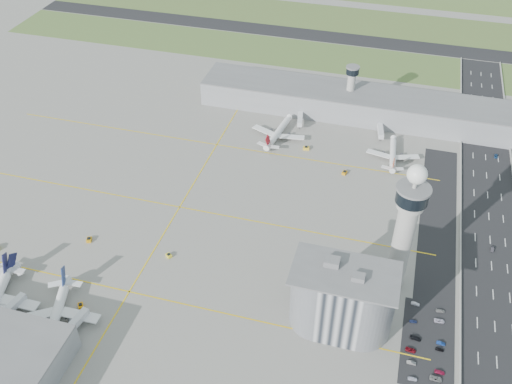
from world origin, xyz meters
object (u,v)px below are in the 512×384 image
(car_lot_2, at_px, (411,350))
(car_lot_11, at_px, (440,311))
(tug_5, at_px, (345,172))
(car_lot_10, at_px, (439,321))
(secondary_tower, at_px, (351,85))
(car_lot_9, at_px, (441,343))
(car_hw_2, at_px, (496,156))
(car_lot_3, at_px, (416,338))
(car_hw_1, at_px, (492,249))
(car_lot_5, at_px, (415,304))
(airplane_far_b, at_px, (393,150))
(tug_4, at_px, (306,148))
(car_lot_0, at_px, (413,379))
(car_lot_7, at_px, (440,372))
(tug_2, at_px, (89,239))
(car_hw_4, at_px, (470,103))
(jet_bridge_far_1, at_px, (379,127))
(tug_3, at_px, (169,255))
(car_lot_6, at_px, (436,379))
(control_tower, at_px, (406,224))
(admin_building, at_px, (342,299))
(car_lot_4, at_px, (413,321))
(car_lot_8, at_px, (440,349))
(airplane_far_a, at_px, (279,128))
(airplane_near_c, at_px, (54,314))
(jet_bridge_near_1, at_px, (1,321))
(jet_bridge_near_2, at_px, (65,337))
(car_lot_1, at_px, (411,363))
(jet_bridge_far_0, at_px, (300,115))

(car_lot_2, bearing_deg, car_lot_11, -19.28)
(tug_5, distance_m, car_lot_10, 106.64)
(secondary_tower, height_order, car_lot_9, secondary_tower)
(car_lot_10, height_order, car_hw_2, car_lot_10)
(car_lot_3, distance_m, car_hw_1, 70.28)
(car_lot_5, bearing_deg, airplane_far_b, 14.17)
(tug_4, xyz_separation_m, car_lot_0, (70.91, -140.64, -0.43))
(car_lot_7, bearing_deg, tug_2, 81.38)
(car_hw_1, xyz_separation_m, car_hw_2, (5.12, 81.15, -0.08))
(car_hw_4, bearing_deg, secondary_tower, -158.51)
(jet_bridge_far_1, distance_m, tug_3, 160.44)
(car_lot_3, relative_size, car_lot_10, 1.05)
(car_lot_0, xyz_separation_m, car_lot_3, (-0.05, 19.47, 0.04))
(car_lot_2, xyz_separation_m, car_lot_6, (10.17, -10.67, 0.08))
(secondary_tower, xyz_separation_m, car_hw_4, (76.93, 31.88, -18.16))
(car_lot_2, bearing_deg, control_tower, 21.02)
(secondary_tower, xyz_separation_m, admin_building, (21.99, -172.00, -3.50))
(car_lot_4, bearing_deg, car_lot_3, -178.64)
(car_lot_5, height_order, car_lot_8, car_lot_5)
(car_lot_3, bearing_deg, airplane_far_a, 40.29)
(tug_3, xyz_separation_m, car_lot_5, (113.76, 1.84, -0.26))
(control_tower, xyz_separation_m, airplane_far_a, (-78.61, 101.29, -29.45))
(airplane_near_c, relative_size, jet_bridge_near_1, 3.13)
(car_lot_8, distance_m, car_hw_1, 69.16)
(control_tower, height_order, car_hw_1, control_tower)
(jet_bridge_near_1, relative_size, jet_bridge_near_2, 1.00)
(secondary_tower, xyz_separation_m, tug_3, (-61.47, -155.00, -17.95))
(car_lot_1, relative_size, car_lot_5, 1.00)
(tug_2, xyz_separation_m, car_lot_11, (165.78, 1.45, -0.39))
(jet_bridge_near_1, height_order, car_lot_5, jet_bridge_near_1)
(jet_bridge_far_0, height_order, car_lot_5, jet_bridge_far_0)
(car_lot_3, bearing_deg, car_lot_2, 172.31)
(car_lot_0, bearing_deg, airplane_far_b, 3.15)
(car_lot_7, bearing_deg, airplane_far_b, 13.81)
(jet_bridge_far_1, relative_size, car_lot_6, 2.95)
(secondary_tower, relative_size, car_lot_8, 9.75)
(jet_bridge_near_2, xyz_separation_m, car_lot_4, (134.99, 48.07, -2.31))
(tug_2, distance_m, car_lot_5, 155.23)
(admin_building, xyz_separation_m, airplane_near_c, (-113.57, -32.08, -9.18))
(jet_bridge_far_0, xyz_separation_m, car_lot_1, (80.63, -165.73, -2.26))
(car_lot_5, xyz_separation_m, car_hw_1, (33.40, 44.24, 0.05))
(jet_bridge_far_1, bearing_deg, car_lot_5, 2.63)
(jet_bridge_near_1, height_order, car_lot_7, jet_bridge_near_1)
(airplane_far_a, relative_size, car_lot_3, 8.87)
(control_tower, xyz_separation_m, car_lot_5, (10.29, -11.16, -34.45))
(car_lot_5, bearing_deg, car_lot_6, -160.53)
(jet_bridge_far_1, distance_m, tug_2, 185.81)
(car_lot_7, xyz_separation_m, car_lot_10, (-0.89, 25.28, 0.03))
(car_lot_0, height_order, car_lot_6, car_lot_6)
(airplane_far_b, xyz_separation_m, car_hw_1, (53.07, -64.32, -4.39))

